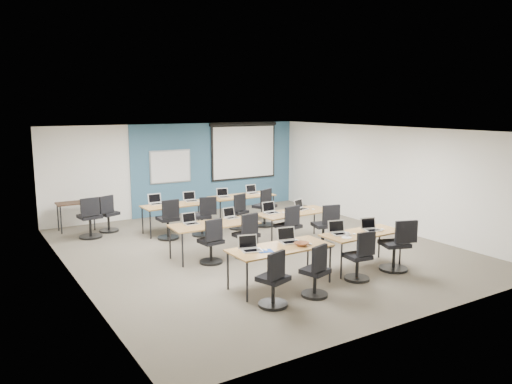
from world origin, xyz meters
TOP-DOWN VIEW (x-y plane):
  - floor at (0.00, 0.00)m, footprint 8.00×9.00m
  - ceiling at (0.00, 0.00)m, footprint 8.00×9.00m
  - wall_back at (0.00, 4.50)m, footprint 8.00×0.04m
  - wall_front at (0.00, -4.50)m, footprint 8.00×0.04m
  - wall_left at (-4.00, 0.00)m, footprint 0.04×9.00m
  - wall_right at (4.00, 0.00)m, footprint 0.04×9.00m
  - blue_accent_panel at (1.25, 4.47)m, footprint 5.50×0.04m
  - whiteboard at (-0.30, 4.43)m, footprint 1.28×0.03m
  - projector_screen at (2.20, 4.41)m, footprint 2.40×0.10m
  - training_table_front_left at (-0.91, -2.21)m, footprint 1.90×0.79m
  - training_table_front_right at (1.08, -2.21)m, footprint 1.70×0.71m
  - training_table_mid_left at (-1.09, 0.03)m, footprint 1.90×0.79m
  - training_table_mid_right at (1.08, 0.09)m, footprint 1.84×0.77m
  - training_table_back_left at (-1.00, 2.42)m, footprint 1.69×0.70m
  - training_table_back_right at (1.09, 2.62)m, footprint 1.83×0.76m
  - laptop_0 at (-1.47, -2.11)m, footprint 0.35×0.30m
  - mouse_0 at (-1.25, -2.26)m, footprint 0.09×0.11m
  - task_chair_0 at (-1.54, -2.96)m, footprint 0.50×0.49m
  - laptop_1 at (-0.59, -2.03)m, footprint 0.36×0.30m
  - mouse_1 at (-0.35, -2.36)m, footprint 0.08×0.11m
  - task_chair_1 at (-0.69, -2.97)m, footprint 0.47×0.46m
  - laptop_2 at (0.61, -2.06)m, footprint 0.34×0.29m
  - mouse_2 at (0.83, -2.25)m, footprint 0.06×0.09m
  - task_chair_2 at (0.52, -2.75)m, footprint 0.47×0.47m
  - laptop_3 at (1.35, -2.17)m, footprint 0.33×0.28m
  - mouse_3 at (1.58, -2.27)m, footprint 0.09×0.11m
  - task_chair_3 at (1.54, -2.71)m, footprint 0.58×0.56m
  - laptop_4 at (-1.55, 0.26)m, footprint 0.31×0.26m
  - mouse_4 at (-1.22, 0.09)m, footprint 0.07×0.11m
  - task_chair_4 at (-1.38, -0.40)m, footprint 0.48×0.48m
  - laptop_5 at (-0.54, 0.30)m, footprint 0.30×0.26m
  - mouse_5 at (-0.27, 0.11)m, footprint 0.08×0.11m
  - task_chair_5 at (-0.55, -0.43)m, footprint 0.51×0.51m
  - laptop_6 at (0.52, 0.28)m, footprint 0.34×0.29m
  - mouse_6 at (0.77, 0.10)m, footprint 0.09×0.12m
  - task_chair_6 at (0.62, -0.33)m, footprint 0.54×0.54m
  - laptop_7 at (1.37, 0.24)m, footprint 0.31×0.27m
  - mouse_7 at (1.60, 0.04)m, footprint 0.06×0.09m
  - task_chair_7 at (1.44, -0.62)m, footprint 0.52×0.52m
  - laptop_8 at (-1.41, 2.72)m, footprint 0.34×0.29m
  - mouse_8 at (-1.22, 2.44)m, footprint 0.09×0.11m
  - task_chair_8 at (-1.42, 1.86)m, footprint 0.53×0.53m
  - laptop_9 at (-0.48, 2.63)m, footprint 0.33×0.28m
  - mouse_9 at (-0.31, 2.43)m, footprint 0.07×0.11m
  - task_chair_9 at (-0.54, 1.72)m, footprint 0.55×0.52m
  - laptop_10 at (0.54, 2.67)m, footprint 0.32×0.27m
  - mouse_10 at (0.79, 2.55)m, footprint 0.08×0.10m
  - task_chair_10 at (0.53, 1.84)m, footprint 0.48×0.48m
  - laptop_11 at (1.52, 2.75)m, footprint 0.33×0.28m
  - mouse_11 at (1.63, 2.56)m, footprint 0.07×0.10m
  - task_chair_11 at (1.30, 1.76)m, footprint 0.60×0.57m
  - blue_mousepad at (-1.27, -2.28)m, footprint 0.31×0.28m
  - snack_bowl at (-0.52, -2.34)m, footprint 0.37×0.37m
  - snack_plate at (0.54, -2.35)m, footprint 0.22×0.22m
  - coffee_cup at (0.60, -2.30)m, footprint 0.08×0.08m
  - utility_table at (-3.15, 3.97)m, footprint 0.95×0.53m
  - spare_chair_a at (-2.48, 3.34)m, footprint 0.52×0.49m
  - spare_chair_b at (-3.02, 2.97)m, footprint 0.56×0.56m

SIDE VIEW (x-z plane):
  - floor at x=0.00m, z-range -0.01..0.01m
  - task_chair_1 at x=-0.69m, z-range -0.09..0.86m
  - task_chair_2 at x=0.52m, z-range -0.09..0.87m
  - task_chair_10 at x=0.53m, z-range -0.09..0.88m
  - task_chair_4 at x=-1.38m, z-range -0.09..0.88m
  - task_chair_0 at x=-1.54m, z-range -0.09..0.88m
  - spare_chair_a at x=-2.48m, z-range -0.09..0.89m
  - task_chair_5 at x=-0.55m, z-range -0.09..0.90m
  - task_chair_7 at x=1.44m, z-range -0.09..0.91m
  - task_chair_9 at x=-0.54m, z-range -0.09..0.91m
  - task_chair_8 at x=-1.42m, z-range -0.09..0.92m
  - task_chair_6 at x=0.62m, z-range -0.09..0.93m
  - spare_chair_b at x=-3.02m, z-range -0.09..0.95m
  - task_chair_3 at x=1.54m, z-range -0.09..0.95m
  - task_chair_11 at x=1.30m, z-range -0.09..0.96m
  - utility_table at x=-3.15m, z-range 0.28..1.03m
  - training_table_back_left at x=-1.00m, z-range 0.32..1.05m
  - training_table_front_right at x=1.08m, z-range 0.32..1.05m
  - training_table_back_right at x=1.09m, z-range 0.32..1.05m
  - training_table_mid_right at x=1.08m, z-range 0.32..1.05m
  - training_table_front_left at x=-0.91m, z-range 0.32..1.05m
  - training_table_mid_left at x=-1.09m, z-range 0.32..1.05m
  - blue_mousepad at x=-1.27m, z-range 0.73..0.74m
  - snack_plate at x=0.54m, z-range 0.73..0.74m
  - mouse_7 at x=1.60m, z-range 0.73..0.76m
  - mouse_2 at x=0.83m, z-range 0.73..0.76m
  - mouse_10 at x=0.79m, z-range 0.73..0.76m
  - mouse_11 at x=1.63m, z-range 0.73..0.76m
  - mouse_1 at x=-0.35m, z-range 0.72..0.76m
  - mouse_3 at x=1.58m, z-range 0.72..0.76m
  - mouse_8 at x=-1.22m, z-range 0.72..0.76m
  - mouse_6 at x=0.77m, z-range 0.72..0.76m
  - mouse_0 at x=-1.25m, z-range 0.72..0.76m
  - mouse_5 at x=-0.27m, z-range 0.72..0.76m
  - mouse_9 at x=-0.31m, z-range 0.72..0.76m
  - mouse_4 at x=-1.22m, z-range 0.72..0.76m
  - snack_bowl at x=-0.52m, z-range 0.73..0.80m
  - coffee_cup at x=0.60m, z-range 0.74..0.81m
  - laptop_5 at x=-0.54m, z-range 0.67..0.90m
  - laptop_4 at x=-1.55m, z-range 0.67..0.91m
  - laptop_7 at x=1.37m, z-range 0.67..0.91m
  - laptop_10 at x=0.54m, z-range 0.67..0.91m
  - laptop_9 at x=-0.48m, z-range 0.67..0.92m
  - laptop_3 at x=1.35m, z-range 0.67..0.92m
  - laptop_11 at x=1.52m, z-range 0.67..0.92m
  - laptop_6 at x=0.52m, z-range 0.66..0.92m
  - laptop_8 at x=-1.41m, z-range 0.66..0.92m
  - laptop_2 at x=0.61m, z-range 0.66..0.93m
  - laptop_0 at x=-1.47m, z-range 0.66..0.93m
  - laptop_1 at x=-0.59m, z-range 0.66..0.93m
  - wall_back at x=0.00m, z-range 0.00..2.70m
  - wall_front at x=0.00m, z-range 0.00..2.70m
  - wall_left at x=-4.00m, z-range 0.00..2.70m
  - wall_right at x=4.00m, z-range 0.00..2.70m
  - blue_accent_panel at x=1.25m, z-range 0.00..2.70m
  - whiteboard at x=-0.30m, z-range 0.96..1.94m
  - projector_screen at x=2.20m, z-range 0.98..2.80m
  - ceiling at x=0.00m, z-range 2.69..2.71m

